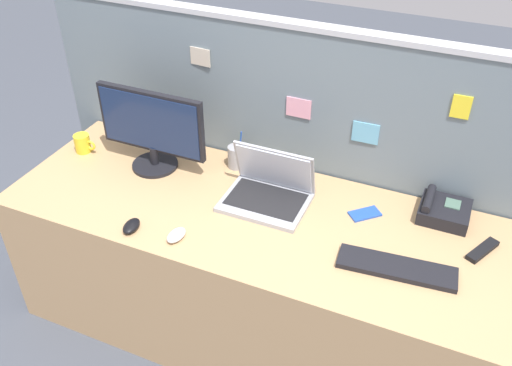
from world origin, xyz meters
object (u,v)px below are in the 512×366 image
keyboard_main (397,268)px  tv_remote (483,250)px  laptop (269,189)px  desk_phone (443,211)px  computer_mouse_left_hand (131,226)px  computer_mouse_right_hand (176,235)px  cell_phone_blue_case (365,214)px  desktop_monitor (151,127)px  pen_cup (236,157)px  coffee_mug (83,143)px

keyboard_main → tv_remote: keyboard_main is taller
keyboard_main → laptop: bearing=155.3°
desk_phone → keyboard_main: (-0.11, -0.39, -0.02)m
desk_phone → computer_mouse_left_hand: desk_phone is taller
desk_phone → computer_mouse_left_hand: bearing=-153.1°
computer_mouse_right_hand → tv_remote: size_ratio=0.59×
computer_mouse_left_hand → cell_phone_blue_case: (0.86, 0.47, -0.01)m
desktop_monitor → pen_cup: (0.36, 0.14, -0.15)m
tv_remote → coffee_mug: size_ratio=1.48×
keyboard_main → tv_remote: 0.37m
computer_mouse_right_hand → pen_cup: size_ratio=0.52×
desk_phone → computer_mouse_left_hand: (-1.16, -0.59, -0.02)m
desk_phone → keyboard_main: size_ratio=0.46×
computer_mouse_left_hand → tv_remote: (1.34, 0.43, -0.01)m
coffee_mug → computer_mouse_left_hand: bearing=-36.4°
tv_remote → computer_mouse_left_hand: bearing=-135.2°
desk_phone → cell_phone_blue_case: desk_phone is taller
cell_phone_blue_case → tv_remote: (0.48, -0.04, 0.01)m
computer_mouse_left_hand → coffee_mug: coffee_mug is taller
laptop → coffee_mug: 0.99m
laptop → keyboard_main: bearing=-19.3°
desktop_monitor → coffee_mug: desktop_monitor is taller
desktop_monitor → laptop: 0.62m
desk_phone → computer_mouse_right_hand: desk_phone is taller
desktop_monitor → coffee_mug: size_ratio=4.63×
keyboard_main → pen_cup: size_ratio=2.31×
computer_mouse_left_hand → coffee_mug: bearing=136.2°
desktop_monitor → keyboard_main: desktop_monitor is taller
desk_phone → cell_phone_blue_case: bearing=-159.3°
keyboard_main → computer_mouse_left_hand: size_ratio=4.42×
computer_mouse_right_hand → tv_remote: (1.14, 0.40, -0.01)m
desktop_monitor → tv_remote: size_ratio=3.13×
desktop_monitor → laptop: desktop_monitor is taller
desk_phone → pen_cup: pen_cup is taller
laptop → desk_phone: bearing=13.8°
pen_cup → cell_phone_blue_case: (0.66, -0.11, -0.05)m
laptop → keyboard_main: (0.61, -0.21, -0.04)m
computer_mouse_right_hand → tv_remote: computer_mouse_right_hand is taller
tv_remote → coffee_mug: 1.89m
desk_phone → computer_mouse_left_hand: size_ratio=2.04×
laptop → tv_remote: laptop is taller
cell_phone_blue_case → computer_mouse_right_hand: bearing=-99.2°
keyboard_main → cell_phone_blue_case: (-0.19, 0.28, -0.01)m
desk_phone → coffee_mug: 1.72m
desk_phone → coffee_mug: desk_phone is taller
tv_remote → keyboard_main: bearing=-114.3°
keyboard_main → cell_phone_blue_case: 0.34m
computer_mouse_left_hand → pen_cup: pen_cup is taller
laptop → computer_mouse_right_hand: (-0.24, -0.39, -0.04)m
computer_mouse_left_hand → tv_remote: size_ratio=0.59×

